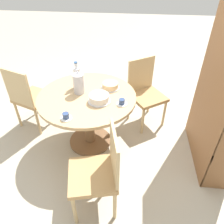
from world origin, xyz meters
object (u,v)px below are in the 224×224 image
(water_bottle, at_px, (77,77))
(cup_b, at_px, (66,116))
(chair_a, at_px, (29,97))
(coffee_pot, at_px, (79,83))
(cup_a, at_px, (122,102))
(chair_c, at_px, (145,91))
(cake_main, at_px, (99,98))
(chair_b, at_px, (99,171))
(cake_second, at_px, (110,86))

(water_bottle, relative_size, cup_b, 2.72)
(chair_a, height_order, coffee_pot, coffee_pot)
(chair_a, height_order, cup_a, chair_a)
(coffee_pot, relative_size, water_bottle, 0.85)
(chair_c, bearing_deg, cake_main, -163.49)
(water_bottle, bearing_deg, cake_main, 46.59)
(chair_c, xyz_separation_m, coffee_pot, (0.49, -0.78, 0.36))
(chair_b, xyz_separation_m, cake_main, (-0.73, -0.11, 0.27))
(cup_b, bearing_deg, cake_second, 149.54)
(chair_a, distance_m, chair_b, 1.54)
(cup_b, bearing_deg, chair_b, 43.37)
(chair_b, distance_m, cake_main, 0.79)
(cake_main, relative_size, cup_b, 2.12)
(chair_a, bearing_deg, chair_b, 156.28)
(cake_second, bearing_deg, chair_a, -92.97)
(cup_a, bearing_deg, chair_c, 157.55)
(cake_second, distance_m, cup_a, 0.35)
(chair_a, bearing_deg, coffee_pot, -173.65)
(cake_second, xyz_separation_m, cup_b, (0.62, -0.36, -0.01))
(chair_c, distance_m, coffee_pot, 0.98)
(chair_b, height_order, water_bottle, water_bottle)
(chair_b, xyz_separation_m, chair_c, (-1.38, 0.42, 0.00))
(chair_b, distance_m, cake_second, 1.05)
(chair_a, xyz_separation_m, cake_main, (0.34, 1.00, 0.27))
(water_bottle, distance_m, cup_b, 0.62)
(chair_a, relative_size, cake_second, 4.16)
(chair_b, height_order, coffee_pot, coffee_pot)
(cup_a, distance_m, cup_b, 0.60)
(cake_second, bearing_deg, water_bottle, -89.70)
(chair_c, height_order, water_bottle, water_bottle)
(cup_a, bearing_deg, cup_b, -60.09)
(cake_main, distance_m, cup_b, 0.43)
(chair_b, xyz_separation_m, cake_second, (-1.02, -0.02, 0.27))
(chair_b, bearing_deg, cake_main, 174.83)
(chair_c, xyz_separation_m, water_bottle, (0.36, -0.83, 0.36))
(coffee_pot, distance_m, water_bottle, 0.14)
(cup_b, bearing_deg, cake_main, 140.09)
(cup_a, bearing_deg, cake_main, -96.71)
(chair_a, relative_size, chair_c, 1.00)
(cake_main, distance_m, cup_a, 0.25)
(chair_c, height_order, cup_b, chair_c)
(cake_second, bearing_deg, coffee_pot, -68.83)
(chair_b, bearing_deg, cup_b, -150.05)
(cake_main, bearing_deg, cup_a, 83.29)
(chair_a, height_order, cup_b, chair_a)
(coffee_pot, height_order, cup_b, coffee_pot)
(chair_b, relative_size, cake_main, 3.72)
(chair_c, relative_size, cup_b, 7.88)
(cake_main, bearing_deg, cake_second, 163.14)
(chair_b, xyz_separation_m, cup_b, (-0.40, -0.38, 0.26))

